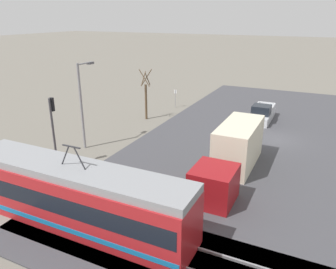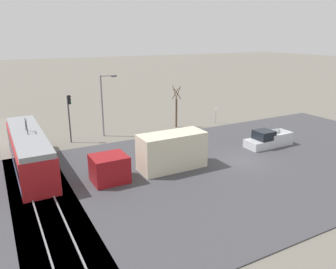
{
  "view_description": "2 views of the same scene",
  "coord_description": "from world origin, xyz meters",
  "px_view_note": "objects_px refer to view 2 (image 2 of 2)",
  "views": [
    {
      "loc": [
        -3.18,
        29.08,
        10.62
      ],
      "look_at": [
        7.57,
        6.64,
        1.5
      ],
      "focal_mm": 35.0,
      "sensor_mm": 36.0,
      "label": 1
    },
    {
      "loc": [
        -21.67,
        19.9,
        11.3
      ],
      "look_at": [
        3.31,
        6.3,
        2.7
      ],
      "focal_mm": 35.0,
      "sensor_mm": 36.0,
      "label": 2
    }
  ],
  "objects_px": {
    "no_parking_sign": "(216,114)",
    "light_rail_tram": "(30,151)",
    "pickup_truck": "(268,140)",
    "traffic_light_pole": "(69,112)",
    "street_lamp_near_crossing": "(104,101)",
    "street_tree": "(176,109)",
    "box_truck": "(158,155)"
  },
  "relations": [
    {
      "from": "light_rail_tram",
      "to": "traffic_light_pole",
      "type": "xyz_separation_m",
      "value": [
        6.07,
        -4.89,
        1.7
      ]
    },
    {
      "from": "pickup_truck",
      "to": "street_tree",
      "type": "distance_m",
      "value": 12.41
    },
    {
      "from": "light_rail_tram",
      "to": "traffic_light_pole",
      "type": "relative_size",
      "value": 2.49
    },
    {
      "from": "street_tree",
      "to": "street_lamp_near_crossing",
      "type": "xyz_separation_m",
      "value": [
        0.7,
        9.2,
        1.71
      ]
    },
    {
      "from": "box_truck",
      "to": "no_parking_sign",
      "type": "bearing_deg",
      "value": -52.53
    },
    {
      "from": "box_truck",
      "to": "no_parking_sign",
      "type": "relative_size",
      "value": 4.61
    },
    {
      "from": "pickup_truck",
      "to": "traffic_light_pole",
      "type": "xyz_separation_m",
      "value": [
        11.46,
        17.88,
        2.64
      ]
    },
    {
      "from": "box_truck",
      "to": "street_tree",
      "type": "distance_m",
      "value": 14.65
    },
    {
      "from": "light_rail_tram",
      "to": "no_parking_sign",
      "type": "relative_size",
      "value": 5.99
    },
    {
      "from": "street_lamp_near_crossing",
      "to": "traffic_light_pole",
      "type": "bearing_deg",
      "value": 98.94
    },
    {
      "from": "box_truck",
      "to": "traffic_light_pole",
      "type": "relative_size",
      "value": 1.92
    },
    {
      "from": "street_tree",
      "to": "no_parking_sign",
      "type": "height_order",
      "value": "street_tree"
    },
    {
      "from": "traffic_light_pole",
      "to": "no_parking_sign",
      "type": "relative_size",
      "value": 2.4
    },
    {
      "from": "light_rail_tram",
      "to": "no_parking_sign",
      "type": "distance_m",
      "value": 24.35
    },
    {
      "from": "traffic_light_pole",
      "to": "street_lamp_near_crossing",
      "type": "xyz_separation_m",
      "value": [
        0.64,
        -4.09,
        0.76
      ]
    },
    {
      "from": "light_rail_tram",
      "to": "street_lamp_near_crossing",
      "type": "height_order",
      "value": "street_lamp_near_crossing"
    },
    {
      "from": "box_truck",
      "to": "traffic_light_pole",
      "type": "bearing_deg",
      "value": 21.45
    },
    {
      "from": "street_lamp_near_crossing",
      "to": "no_parking_sign",
      "type": "relative_size",
      "value": 3.25
    },
    {
      "from": "light_rail_tram",
      "to": "box_truck",
      "type": "height_order",
      "value": "light_rail_tram"
    },
    {
      "from": "pickup_truck",
      "to": "no_parking_sign",
      "type": "xyz_separation_m",
      "value": [
        10.52,
        -1.03,
        0.58
      ]
    },
    {
      "from": "light_rail_tram",
      "to": "pickup_truck",
      "type": "bearing_deg",
      "value": -103.33
    },
    {
      "from": "pickup_truck",
      "to": "traffic_light_pole",
      "type": "height_order",
      "value": "traffic_light_pole"
    },
    {
      "from": "no_parking_sign",
      "to": "light_rail_tram",
      "type": "bearing_deg",
      "value": 102.15
    },
    {
      "from": "pickup_truck",
      "to": "street_lamp_near_crossing",
      "type": "bearing_deg",
      "value": 48.73
    },
    {
      "from": "box_truck",
      "to": "street_lamp_near_crossing",
      "type": "xyz_separation_m",
      "value": [
        12.51,
        0.57,
        2.6
      ]
    },
    {
      "from": "pickup_truck",
      "to": "no_parking_sign",
      "type": "bearing_deg",
      "value": -5.57
    },
    {
      "from": "light_rail_tram",
      "to": "box_truck",
      "type": "relative_size",
      "value": 1.3
    },
    {
      "from": "street_lamp_near_crossing",
      "to": "box_truck",
      "type": "bearing_deg",
      "value": -177.39
    },
    {
      "from": "traffic_light_pole",
      "to": "street_lamp_near_crossing",
      "type": "bearing_deg",
      "value": -81.06
    },
    {
      "from": "light_rail_tram",
      "to": "pickup_truck",
      "type": "xyz_separation_m",
      "value": [
        -5.39,
        -22.77,
        -0.94
      ]
    },
    {
      "from": "traffic_light_pole",
      "to": "no_parking_sign",
      "type": "bearing_deg",
      "value": -92.86
    },
    {
      "from": "light_rail_tram",
      "to": "traffic_light_pole",
      "type": "bearing_deg",
      "value": -38.89
    }
  ]
}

